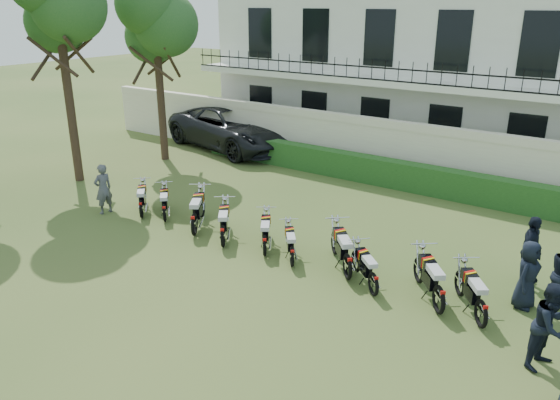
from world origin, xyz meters
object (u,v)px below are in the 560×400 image
(inspector, at_px, (103,189))
(officer_3, at_px, (528,275))
(motorcycle_4, at_px, (265,241))
(motorcycle_9, at_px, (482,307))
(tree_west_near, at_px, (155,17))
(officer_5, at_px, (530,251))
(motorcycle_2, at_px, (194,219))
(officer_1, at_px, (550,326))
(suv, at_px, (233,128))
(motorcycle_5, at_px, (292,252))
(motorcycle_6, at_px, (348,261))
(motorcycle_1, at_px, (164,209))
(motorcycle_0, at_px, (141,205))
(motorcycle_3, at_px, (223,231))
(motorcycle_8, at_px, (440,293))
(motorcycle_7, at_px, (374,279))

(inspector, relative_size, officer_3, 1.03)
(motorcycle_4, distance_m, motorcycle_9, 5.76)
(tree_west_near, xyz_separation_m, officer_5, (15.39, -2.81, -5.01))
(motorcycle_2, xyz_separation_m, officer_3, (8.79, 1.39, 0.26))
(officer_1, relative_size, officer_3, 1.08)
(motorcycle_2, bearing_deg, suv, 89.39)
(motorcycle_5, relative_size, officer_3, 0.85)
(motorcycle_2, xyz_separation_m, motorcycle_6, (4.94, 0.21, -0.01))
(motorcycle_6, bearing_deg, officer_1, -52.42)
(inspector, bearing_deg, tree_west_near, -143.11)
(motorcycle_1, distance_m, officer_3, 10.37)
(motorcycle_4, distance_m, officer_5, 6.58)
(motorcycle_6, bearing_deg, officer_3, -25.14)
(suv, relative_size, officer_5, 3.97)
(motorcycle_2, bearing_deg, motorcycle_1, 136.69)
(motorcycle_9, xyz_separation_m, officer_5, (0.34, 2.59, 0.39))
(motorcycle_0, bearing_deg, motorcycle_9, -44.80)
(motorcycle_3, bearing_deg, motorcycle_5, -33.93)
(motorcycle_8, xyz_separation_m, motorcycle_9, (0.92, -0.02, -0.03))
(motorcycle_4, height_order, inspector, inspector)
(motorcycle_1, relative_size, motorcycle_6, 0.81)
(motorcycle_3, bearing_deg, motorcycle_6, -31.90)
(motorcycle_5, bearing_deg, officer_5, -12.70)
(motorcycle_3, distance_m, motorcycle_4, 1.31)
(motorcycle_0, height_order, suv, suv)
(officer_1, bearing_deg, motorcycle_0, 104.16)
(motorcycle_0, height_order, officer_3, officer_3)
(motorcycle_4, distance_m, motorcycle_5, 0.95)
(motorcycle_0, relative_size, motorcycle_8, 0.82)
(inspector, bearing_deg, officer_1, 96.49)
(motorcycle_5, xyz_separation_m, suv, (-9.01, 8.50, 0.54))
(motorcycle_1, distance_m, motorcycle_9, 9.76)
(tree_west_near, relative_size, motorcycle_7, 5.81)
(suv, xyz_separation_m, officer_1, (15.18, -9.13, -0.11))
(motorcycle_8, xyz_separation_m, inspector, (-11.00, -0.28, 0.31))
(motorcycle_9, relative_size, officer_3, 1.01)
(motorcycle_4, relative_size, suv, 0.22)
(inspector, height_order, officer_1, officer_1)
(motorcycle_1, xyz_separation_m, motorcycle_9, (9.75, -0.30, 0.04))
(officer_1, bearing_deg, motorcycle_4, 101.56)
(motorcycle_9, relative_size, officer_5, 0.92)
(officer_1, bearing_deg, officer_3, 39.42)
(motorcycle_4, bearing_deg, motorcycle_6, -31.58)
(motorcycle_6, height_order, motorcycle_8, motorcycle_6)
(motorcycle_0, bearing_deg, suv, 66.64)
(motorcycle_2, distance_m, motorcycle_7, 5.82)
(motorcycle_0, xyz_separation_m, motorcycle_6, (7.28, 0.16, 0.07))
(motorcycle_3, height_order, suv, suv)
(tree_west_near, bearing_deg, motorcycle_7, -23.52)
(motorcycle_1, height_order, motorcycle_9, motorcycle_9)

